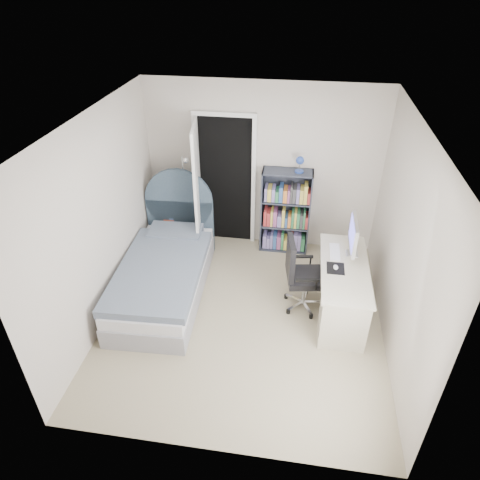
# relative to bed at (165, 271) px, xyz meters

# --- Properties ---
(room_shell) EXTENTS (3.50, 3.70, 2.60)m
(room_shell) POSITION_rel_bed_xyz_m (1.13, -0.39, 0.95)
(room_shell) COLOR gray
(room_shell) RESTS_ON ground
(door) EXTENTS (0.92, 0.82, 2.06)m
(door) POSITION_rel_bed_xyz_m (0.36, 1.12, 0.73)
(door) COLOR black
(door) RESTS_ON ground
(bed) EXTENTS (1.12, 2.23, 1.35)m
(bed) POSITION_rel_bed_xyz_m (0.00, 0.00, 0.00)
(bed) COLOR gray
(bed) RESTS_ON ground
(nightstand) EXTENTS (0.39, 0.39, 0.58)m
(nightstand) POSITION_rel_bed_xyz_m (-0.18, 1.05, 0.08)
(nightstand) COLOR tan
(nightstand) RESTS_ON ground
(floor_lamp) EXTENTS (0.22, 0.22, 1.53)m
(floor_lamp) POSITION_rel_bed_xyz_m (0.06, 1.02, 0.32)
(floor_lamp) COLOR silver
(floor_lamp) RESTS_ON ground
(bookcase) EXTENTS (0.73, 0.31, 1.54)m
(bookcase) POSITION_rel_bed_xyz_m (1.53, 1.25, 0.29)
(bookcase) COLOR #323745
(bookcase) RESTS_ON ground
(desk) EXTENTS (0.58, 1.44, 1.18)m
(desk) POSITION_rel_bed_xyz_m (2.31, -0.09, 0.08)
(desk) COLOR beige
(desk) RESTS_ON ground
(office_chair) EXTENTS (0.54, 0.56, 1.01)m
(office_chair) POSITION_rel_bed_xyz_m (1.77, -0.08, 0.25)
(office_chair) COLOR silver
(office_chair) RESTS_ON ground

